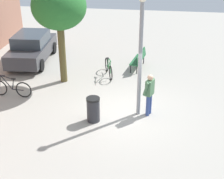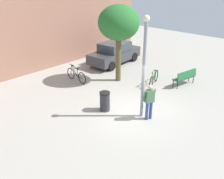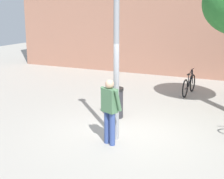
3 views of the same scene
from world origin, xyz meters
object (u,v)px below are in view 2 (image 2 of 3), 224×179
(person_by_lamppost, at_px, (149,100))
(plaza_tree, at_px, (119,24))
(parked_car_charcoal, at_px, (115,53))
(bicycle_green, at_px, (154,78))
(park_bench, at_px, (185,77))
(trash_bin, at_px, (105,101))
(lamppost, at_px, (144,62))
(bicycle_black, at_px, (76,75))

(person_by_lamppost, bearing_deg, plaza_tree, 58.22)
(parked_car_charcoal, bearing_deg, bicycle_green, -106.95)
(person_by_lamppost, distance_m, plaza_tree, 5.40)
(parked_car_charcoal, bearing_deg, park_bench, -91.86)
(person_by_lamppost, xyz_separation_m, parked_car_charcoal, (4.78, 6.43, -0.19))
(plaza_tree, distance_m, trash_bin, 4.88)
(lamppost, bearing_deg, plaza_tree, 55.54)
(trash_bin, bearing_deg, bicycle_black, 69.39)
(person_by_lamppost, distance_m, park_bench, 4.67)
(park_bench, xyz_separation_m, parked_car_charcoal, (0.19, 5.74, 0.23))
(park_bench, relative_size, bicycle_green, 0.96)
(trash_bin, bearing_deg, person_by_lamppost, -69.32)
(park_bench, height_order, trash_bin, trash_bin)
(lamppost, relative_size, bicycle_black, 2.52)
(park_bench, bearing_deg, bicycle_green, 129.15)
(plaza_tree, distance_m, bicycle_black, 3.99)
(plaza_tree, bearing_deg, parked_car_charcoal, 46.25)
(lamppost, height_order, bicycle_black, lamppost)
(bicycle_black, relative_size, trash_bin, 1.90)
(park_bench, height_order, parked_car_charcoal, parked_car_charcoal)
(trash_bin, bearing_deg, plaza_tree, 32.15)
(lamppost, distance_m, parked_car_charcoal, 7.92)
(bicycle_black, bearing_deg, parked_car_charcoal, 8.01)
(plaza_tree, height_order, trash_bin, plaza_tree)
(bicycle_green, distance_m, trash_bin, 4.22)
(bicycle_black, bearing_deg, plaza_tree, -44.14)
(person_by_lamppost, relative_size, parked_car_charcoal, 0.39)
(person_by_lamppost, bearing_deg, park_bench, 8.54)
(lamppost, xyz_separation_m, plaza_tree, (2.52, 3.68, 0.85))
(plaza_tree, height_order, parked_car_charcoal, plaza_tree)
(plaza_tree, xyz_separation_m, parked_car_charcoal, (2.26, 2.36, -2.67))
(parked_car_charcoal, bearing_deg, plaza_tree, -133.75)
(plaza_tree, xyz_separation_m, trash_bin, (-3.28, -2.06, -2.97))
(parked_car_charcoal, relative_size, trash_bin, 4.52)
(person_by_lamppost, xyz_separation_m, park_bench, (4.60, 0.69, -0.42))
(park_bench, bearing_deg, plaza_tree, 121.47)
(lamppost, height_order, park_bench, lamppost)
(plaza_tree, xyz_separation_m, bicycle_black, (-1.84, 1.78, -3.07))
(person_by_lamppost, xyz_separation_m, bicycle_black, (0.69, 5.86, -0.58))
(lamppost, distance_m, park_bench, 5.04)
(lamppost, distance_m, bicycle_green, 4.44)
(park_bench, distance_m, parked_car_charcoal, 5.75)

